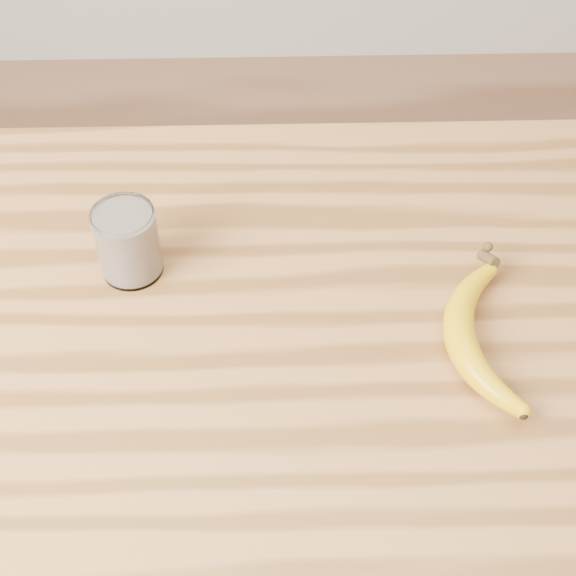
{
  "coord_description": "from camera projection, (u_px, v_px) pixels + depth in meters",
  "views": [
    {
      "loc": [
        -0.05,
        -0.52,
        1.59
      ],
      "look_at": [
        -0.03,
        0.07,
        0.93
      ],
      "focal_mm": 50.0,
      "sensor_mm": 36.0,
      "label": 1
    }
  ],
  "objects": [
    {
      "name": "table",
      "position": [
        318.0,
        417.0,
        0.95
      ],
      "size": [
        1.2,
        0.8,
        0.9
      ],
      "color": "#A76F37",
      "rests_on": "ground"
    },
    {
      "name": "banana",
      "position": [
        459.0,
        336.0,
        0.85
      ],
      "size": [
        0.11,
        0.28,
        0.03
      ],
      "primitive_type": null,
      "rotation": [
        0.0,
        0.0,
        -0.02
      ],
      "color": "#E6B008",
      "rests_on": "table"
    },
    {
      "name": "smoothie_glass",
      "position": [
        128.0,
        242.0,
        0.9
      ],
      "size": [
        0.07,
        0.07,
        0.09
      ],
      "color": "white",
      "rests_on": "table"
    }
  ]
}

